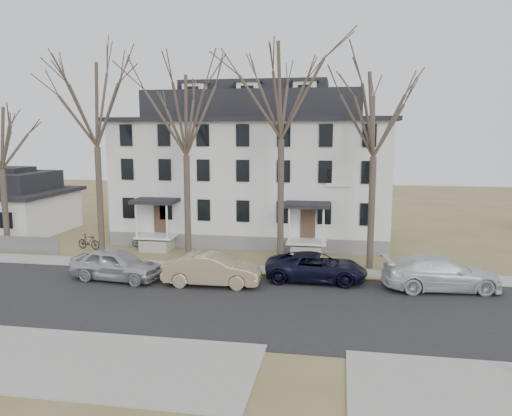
% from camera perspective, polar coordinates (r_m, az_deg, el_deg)
% --- Properties ---
extents(ground, '(120.00, 120.00, 0.00)m').
position_cam_1_polar(ground, '(22.60, -2.90, -12.63)').
color(ground, olive).
rests_on(ground, ground).
extents(main_road, '(120.00, 10.00, 0.04)m').
position_cam_1_polar(main_road, '(24.43, -1.86, -10.96)').
color(main_road, '#27272A').
rests_on(main_road, ground).
extents(far_sidewalk, '(120.00, 2.00, 0.08)m').
position_cam_1_polar(far_sidewalk, '(30.05, 0.45, -7.18)').
color(far_sidewalk, '#A09F97').
rests_on(far_sidewalk, ground).
extents(yellow_curb, '(14.00, 0.25, 0.06)m').
position_cam_1_polar(yellow_curb, '(28.83, 10.11, -8.01)').
color(yellow_curb, gold).
rests_on(yellow_curb, ground).
extents(boarding_house, '(20.80, 12.36, 12.05)m').
position_cam_1_polar(boarding_house, '(39.17, -0.08, 4.51)').
color(boarding_house, slate).
rests_on(boarding_house, ground).
extents(small_house, '(8.70, 8.70, 5.00)m').
position_cam_1_polar(small_house, '(45.61, -26.14, 0.26)').
color(small_house, silver).
rests_on(small_house, ground).
extents(tree_far_left, '(8.40, 8.40, 13.72)m').
position_cam_1_polar(tree_far_left, '(34.21, -17.92, 11.83)').
color(tree_far_left, '#473B31').
rests_on(tree_far_left, ground).
extents(tree_mid_left, '(7.80, 7.80, 12.74)m').
position_cam_1_polar(tree_mid_left, '(31.87, -8.07, 11.09)').
color(tree_mid_left, '#473B31').
rests_on(tree_mid_left, ground).
extents(tree_center, '(9.00, 9.00, 14.70)m').
position_cam_1_polar(tree_center, '(30.70, 2.94, 14.03)').
color(tree_center, '#473B31').
rests_on(tree_center, ground).
extents(tree_mid_right, '(7.80, 7.80, 12.74)m').
position_cam_1_polar(tree_mid_right, '(30.43, 13.45, 11.06)').
color(tree_mid_right, '#473B31').
rests_on(tree_mid_right, ground).
extents(car_silver, '(5.36, 2.67, 1.76)m').
position_cam_1_polar(car_silver, '(29.01, -15.68, -6.30)').
color(car_silver, '#B7B7BF').
rests_on(car_silver, ground).
extents(car_tan, '(5.28, 2.03, 1.72)m').
position_cam_1_polar(car_tan, '(27.13, -5.06, -7.08)').
color(car_tan, tan).
rests_on(car_tan, ground).
extents(car_navy, '(5.58, 2.59, 1.55)m').
position_cam_1_polar(car_navy, '(27.99, 6.90, -6.79)').
color(car_navy, black).
rests_on(car_navy, ground).
extents(car_white, '(6.29, 3.21, 1.75)m').
position_cam_1_polar(car_white, '(27.98, 20.36, -7.07)').
color(car_white, silver).
rests_on(car_white, ground).
extents(bicycle_left, '(1.64, 0.91, 0.82)m').
position_cam_1_polar(bicycle_left, '(36.83, -12.77, -3.79)').
color(bicycle_left, black).
rests_on(bicycle_left, ground).
extents(bicycle_right, '(1.88, 0.85, 1.09)m').
position_cam_1_polar(bicycle_right, '(37.04, -18.57, -3.74)').
color(bicycle_right, black).
rests_on(bicycle_right, ground).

